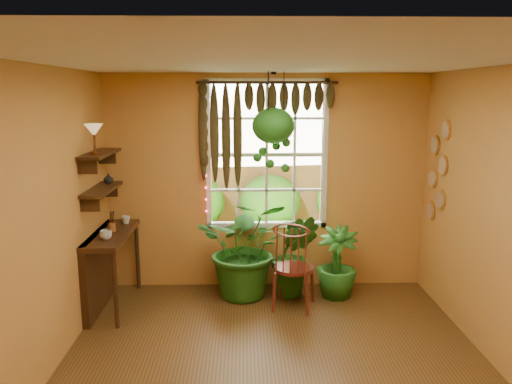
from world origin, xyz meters
TOP-DOWN VIEW (x-y plane):
  - floor at (0.00, 0.00)m, footprint 4.50×4.50m
  - ceiling at (0.00, 0.00)m, footprint 4.50×4.50m
  - wall_back at (0.00, 2.25)m, footprint 4.00×0.00m
  - wall_left at (-2.00, 0.00)m, footprint 0.00×4.50m
  - window at (0.00, 2.28)m, footprint 1.52×0.10m
  - valance_vine at (-0.08, 2.16)m, footprint 1.70×0.12m
  - string_lights at (-0.76, 2.19)m, footprint 0.03×0.03m
  - wall_plates at (1.98, 1.79)m, footprint 0.04×0.32m
  - counter_ledge at (-1.91, 1.60)m, footprint 0.40×1.20m
  - shelf_lower at (-1.88, 1.60)m, footprint 0.25×0.90m
  - shelf_upper at (-1.88, 1.60)m, footprint 0.25×0.90m
  - backyard at (0.24, 6.87)m, footprint 14.00×10.00m
  - windsor_chair at (0.28, 1.50)m, footprint 0.56×0.58m
  - potted_plant_left at (-0.25, 1.87)m, footprint 1.19×1.05m
  - potted_plant_mid at (0.32, 1.87)m, footprint 0.65×0.57m
  - potted_plant_right at (0.84, 1.82)m, footprint 0.60×0.60m
  - hanging_basket at (0.06, 1.91)m, footprint 0.49×0.49m
  - cup_a at (-1.78, 1.31)m, footprint 0.13×0.13m
  - cup_b at (-1.72, 1.98)m, footprint 0.10×0.10m
  - brush_jar at (-1.80, 1.65)m, footprint 0.08×0.08m
  - shelf_vase at (-1.87, 1.87)m, footprint 0.14×0.14m
  - tiffany_lamp at (-1.86, 1.38)m, footprint 0.19×0.19m

SIDE VIEW (x-z plane):
  - floor at x=0.00m, z-range 0.00..0.00m
  - windsor_chair at x=0.28m, z-range -0.25..0.95m
  - potted_plant_right at x=0.84m, z-range 0.00..0.87m
  - potted_plant_mid at x=0.32m, z-range 0.00..1.04m
  - counter_ledge at x=-1.91m, z-range 0.10..1.00m
  - potted_plant_left at x=-0.25m, z-range 0.00..1.24m
  - cup_b at x=-1.72m, z-range 0.90..1.00m
  - cup_a at x=-1.78m, z-range 0.90..1.00m
  - brush_jar at x=-1.80m, z-range 0.87..1.16m
  - backyard at x=0.24m, z-range -4.72..7.28m
  - wall_back at x=0.00m, z-range -0.65..3.35m
  - wall_left at x=-2.00m, z-range -0.90..3.60m
  - shelf_lower at x=-1.88m, z-range 1.38..1.42m
  - shelf_vase at x=-1.87m, z-range 1.42..1.54m
  - wall_plates at x=1.98m, z-range 1.00..2.10m
  - window at x=0.00m, z-range 0.77..2.63m
  - string_lights at x=-0.76m, z-range 0.98..2.52m
  - shelf_upper at x=-1.88m, z-range 1.78..1.82m
  - hanging_basket at x=0.06m, z-range 1.44..2.61m
  - tiffany_lamp at x=-1.86m, z-range 1.89..2.22m
  - valance_vine at x=-0.08m, z-range 1.73..2.83m
  - ceiling at x=0.00m, z-range 2.70..2.70m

